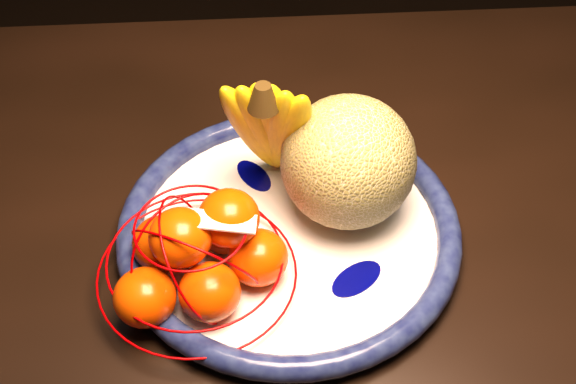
{
  "coord_description": "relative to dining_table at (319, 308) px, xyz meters",
  "views": [
    {
      "loc": [
        -0.1,
        -0.59,
        1.51
      ],
      "look_at": [
        -0.03,
        0.0,
        0.87
      ],
      "focal_mm": 50.0,
      "sensor_mm": 36.0,
      "label": 1
    }
  ],
  "objects": [
    {
      "name": "fruit_bowl",
      "position": [
        -0.03,
        0.04,
        0.1
      ],
      "size": [
        0.39,
        0.39,
        0.03
      ],
      "rotation": [
        0.0,
        0.0,
        -0.03
      ],
      "color": "white",
      "rests_on": "dining_table"
    },
    {
      "name": "mandarin_bag",
      "position": [
        -0.13,
        -0.02,
        0.14
      ],
      "size": [
        0.25,
        0.25,
        0.14
      ],
      "rotation": [
        0.0,
        0.0,
        0.17
      ],
      "color": "#F24805",
      "rests_on": "fruit_bowl"
    },
    {
      "name": "price_tag",
      "position": [
        -0.11,
        -0.02,
        0.19
      ],
      "size": [
        0.07,
        0.04,
        0.01
      ],
      "primitive_type": "cube",
      "rotation": [
        -0.14,
        0.1,
        -0.16
      ],
      "color": "white",
      "rests_on": "mandarin_bag"
    },
    {
      "name": "cantaloupe",
      "position": [
        0.04,
        0.07,
        0.18
      ],
      "size": [
        0.15,
        0.15,
        0.15
      ],
      "primitive_type": "sphere",
      "color": "olive",
      "rests_on": "fruit_bowl"
    },
    {
      "name": "banana_bunch",
      "position": [
        -0.04,
        0.11,
        0.2
      ],
      "size": [
        0.13,
        0.13,
        0.2
      ],
      "rotation": [
        0.0,
        0.0,
        -0.29
      ],
      "color": "yellow",
      "rests_on": "fruit_bowl"
    },
    {
      "name": "dining_table",
      "position": [
        0.0,
        0.0,
        0.0
      ],
      "size": [
        1.65,
        1.04,
        0.8
      ],
      "rotation": [
        0.0,
        0.0,
        -0.05
      ],
      "color": "black",
      "rests_on": "ground"
    }
  ]
}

